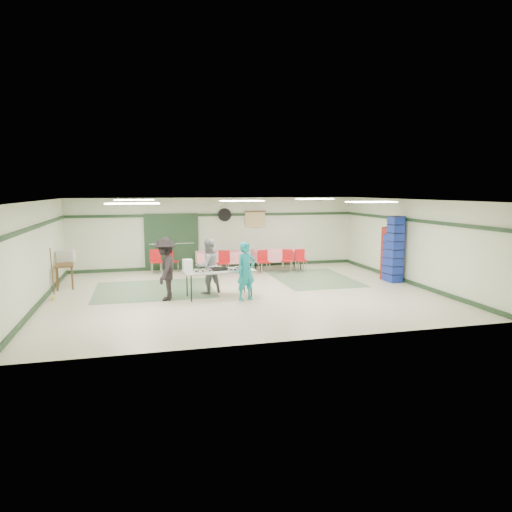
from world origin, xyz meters
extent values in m
plane|color=beige|center=(0.00, 0.00, 0.00)|extent=(11.00, 11.00, 0.00)
plane|color=silver|center=(0.00, 0.00, 2.70)|extent=(11.00, 11.00, 0.00)
plane|color=beige|center=(0.00, 4.50, 1.35)|extent=(11.00, 0.00, 11.00)
plane|color=beige|center=(0.00, -4.50, 1.35)|extent=(11.00, 0.00, 11.00)
plane|color=beige|center=(-5.50, 0.00, 1.35)|extent=(0.00, 9.00, 9.00)
plane|color=beige|center=(5.50, 0.00, 1.35)|extent=(0.00, 9.00, 9.00)
cube|color=#1D361E|center=(0.00, 4.47, 2.05)|extent=(11.00, 0.06, 0.10)
cube|color=#1D361E|center=(0.00, 4.47, 0.06)|extent=(11.00, 0.06, 0.12)
cube|color=#1D361E|center=(-5.47, 0.00, 2.05)|extent=(0.06, 9.00, 0.10)
cube|color=#1D361E|center=(-5.47, 0.00, 0.06)|extent=(0.06, 9.00, 0.12)
cube|color=#1D361E|center=(5.47, 0.00, 2.05)|extent=(0.06, 9.00, 0.10)
cube|color=#1D361E|center=(5.47, 0.00, 0.06)|extent=(0.06, 9.00, 0.12)
cube|color=#628561|center=(-2.50, 1.00, 0.00)|extent=(3.50, 3.00, 0.01)
cube|color=#628561|center=(2.80, 1.50, 0.00)|extent=(2.50, 3.50, 0.01)
cube|color=#939694|center=(-2.20, 4.44, 1.05)|extent=(0.90, 0.06, 2.10)
cube|color=#939694|center=(-1.25, 4.44, 1.05)|extent=(0.90, 0.06, 2.10)
cube|color=#1D361E|center=(-1.73, 4.42, 1.05)|extent=(2.00, 0.03, 2.15)
cylinder|color=black|center=(0.30, 4.44, 2.05)|extent=(0.50, 0.10, 0.50)
cube|color=tan|center=(1.50, 4.44, 1.85)|extent=(0.80, 0.02, 0.60)
cube|color=#A1A19D|center=(-0.75, -0.38, 0.74)|extent=(2.03, 0.96, 0.04)
cylinder|color=black|center=(-1.57, -0.77, 0.36)|extent=(0.04, 0.04, 0.72)
cylinder|color=black|center=(0.12, -0.62, 0.36)|extent=(0.04, 0.04, 0.72)
cylinder|color=black|center=(-1.63, -0.13, 0.36)|extent=(0.04, 0.04, 0.72)
cylinder|color=black|center=(0.07, 0.01, 0.36)|extent=(0.04, 0.04, 0.72)
cube|color=silver|center=(-0.26, -0.48, 0.77)|extent=(0.60, 0.47, 0.02)
cube|color=silver|center=(-0.81, -0.21, 0.77)|extent=(0.56, 0.44, 0.02)
cube|color=silver|center=(-1.23, -0.52, 0.77)|extent=(0.56, 0.44, 0.02)
cube|color=black|center=(-0.76, -0.38, 0.80)|extent=(0.48, 0.32, 0.08)
cube|color=white|center=(-1.63, -0.37, 0.93)|extent=(0.27, 0.25, 0.34)
imported|color=teal|center=(-0.09, -0.90, 0.80)|extent=(0.68, 0.58, 1.60)
imported|color=gray|center=(-0.98, 0.18, 0.80)|extent=(0.93, 0.83, 1.59)
imported|color=black|center=(-2.22, -0.39, 0.86)|extent=(0.85, 1.22, 1.72)
cube|color=red|center=(2.15, 3.44, 0.74)|extent=(1.94, 0.93, 0.05)
cube|color=red|center=(2.15, 3.44, 0.55)|extent=(1.94, 0.95, 0.40)
cylinder|color=black|center=(1.38, 3.09, 0.36)|extent=(0.04, 0.04, 0.72)
cylinder|color=black|center=(2.96, 3.17, 0.36)|extent=(0.04, 0.04, 0.72)
cylinder|color=black|center=(1.35, 3.72, 0.36)|extent=(0.04, 0.04, 0.72)
cylinder|color=black|center=(2.92, 3.80, 0.36)|extent=(0.04, 0.04, 0.72)
cube|color=red|center=(-0.05, 3.44, 0.74)|extent=(1.79, 0.83, 0.05)
cube|color=red|center=(-0.05, 3.44, 0.55)|extent=(1.79, 0.85, 0.40)
cylinder|color=black|center=(-0.79, 3.18, 0.36)|extent=(0.04, 0.04, 0.72)
cylinder|color=black|center=(0.67, 3.12, 0.36)|extent=(0.04, 0.04, 0.72)
cylinder|color=black|center=(-0.77, 3.77, 0.36)|extent=(0.04, 0.04, 0.72)
cylinder|color=black|center=(0.70, 3.71, 0.36)|extent=(0.04, 0.04, 0.72)
cube|color=red|center=(2.29, 2.79, 0.43)|extent=(0.51, 0.51, 0.04)
cube|color=red|center=(2.36, 2.95, 0.64)|extent=(0.37, 0.20, 0.39)
cylinder|color=silver|center=(2.08, 2.72, 0.20)|extent=(0.02, 0.02, 0.41)
cylinder|color=silver|center=(2.37, 2.59, 0.20)|extent=(0.02, 0.02, 0.41)
cylinder|color=silver|center=(2.21, 3.00, 0.20)|extent=(0.02, 0.02, 0.41)
cylinder|color=silver|center=(2.49, 2.87, 0.20)|extent=(0.02, 0.02, 0.41)
cube|color=red|center=(1.43, 2.79, 0.42)|extent=(0.42, 0.42, 0.04)
cube|color=red|center=(1.41, 2.97, 0.64)|extent=(0.39, 0.07, 0.39)
cylinder|color=silver|center=(1.29, 2.63, 0.20)|extent=(0.02, 0.02, 0.41)
cylinder|color=silver|center=(1.59, 2.65, 0.20)|extent=(0.02, 0.02, 0.41)
cylinder|color=silver|center=(1.26, 2.93, 0.20)|extent=(0.02, 0.02, 0.41)
cylinder|color=silver|center=(1.57, 2.96, 0.20)|extent=(0.02, 0.02, 0.41)
cube|color=red|center=(2.83, 2.79, 0.42)|extent=(0.39, 0.39, 0.04)
cube|color=red|center=(2.83, 2.97, 0.63)|extent=(0.38, 0.05, 0.38)
cylinder|color=silver|center=(2.67, 2.64, 0.20)|extent=(0.02, 0.02, 0.40)
cylinder|color=silver|center=(2.98, 2.64, 0.20)|extent=(0.02, 0.02, 0.40)
cylinder|color=silver|center=(2.68, 2.95, 0.20)|extent=(0.02, 0.02, 0.40)
cylinder|color=silver|center=(2.98, 2.94, 0.20)|extent=(0.02, 0.02, 0.40)
cube|color=red|center=(-0.07, 2.79, 0.45)|extent=(0.54, 0.54, 0.04)
cube|color=red|center=(0.00, 2.96, 0.67)|extent=(0.38, 0.21, 0.41)
cylinder|color=silver|center=(-0.29, 2.72, 0.21)|extent=(0.02, 0.02, 0.43)
cylinder|color=silver|center=(0.00, 2.58, 0.21)|extent=(0.02, 0.02, 0.43)
cylinder|color=silver|center=(-0.15, 3.01, 0.21)|extent=(0.02, 0.02, 0.43)
cylinder|color=silver|center=(0.14, 2.87, 0.21)|extent=(0.02, 0.02, 0.43)
cube|color=red|center=(-1.77, 3.84, 0.41)|extent=(0.51, 0.51, 0.04)
cube|color=red|center=(-1.87, 3.98, 0.61)|extent=(0.32, 0.25, 0.37)
cylinder|color=silver|center=(-1.80, 3.64, 0.19)|extent=(0.02, 0.02, 0.39)
cylinder|color=silver|center=(-1.56, 3.81, 0.19)|extent=(0.02, 0.02, 0.39)
cylinder|color=silver|center=(-1.98, 3.88, 0.19)|extent=(0.02, 0.02, 0.39)
cylinder|color=silver|center=(-1.74, 4.05, 0.19)|extent=(0.02, 0.02, 0.39)
cube|color=red|center=(-2.34, 3.64, 0.45)|extent=(0.45, 0.45, 0.04)
cube|color=red|center=(-2.36, 3.83, 0.67)|extent=(0.41, 0.08, 0.41)
cylinder|color=silver|center=(-2.48, 3.47, 0.21)|extent=(0.02, 0.02, 0.43)
cylinder|color=silver|center=(-2.16, 3.50, 0.21)|extent=(0.02, 0.02, 0.43)
cylinder|color=silver|center=(-2.52, 3.79, 0.21)|extent=(0.02, 0.02, 0.43)
cylinder|color=silver|center=(-2.20, 3.82, 0.21)|extent=(0.02, 0.02, 0.43)
cube|color=navy|center=(5.15, 0.29, 1.08)|extent=(0.44, 0.44, 2.16)
cube|color=maroon|center=(5.15, 0.65, 0.88)|extent=(0.43, 0.43, 1.77)
cube|color=navy|center=(5.15, 0.53, 0.78)|extent=(0.41, 0.41, 1.55)
cube|color=brown|center=(-5.15, 1.92, 0.72)|extent=(0.63, 0.88, 0.05)
cube|color=brown|center=(-5.31, 1.56, 0.35)|extent=(0.05, 0.05, 0.70)
cube|color=brown|center=(-4.90, 1.61, 0.35)|extent=(0.05, 0.05, 0.70)
cube|color=brown|center=(-5.40, 2.22, 0.35)|extent=(0.05, 0.05, 0.70)
cube|color=brown|center=(-4.99, 2.28, 0.35)|extent=(0.05, 0.05, 0.70)
cube|color=#B8B7B3|center=(-5.15, 2.52, 0.93)|extent=(0.47, 0.42, 0.36)
cylinder|color=brown|center=(-5.23, 0.43, 0.74)|extent=(0.04, 0.23, 1.41)
camera|label=1|loc=(-2.83, -12.83, 2.98)|focal=32.00mm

